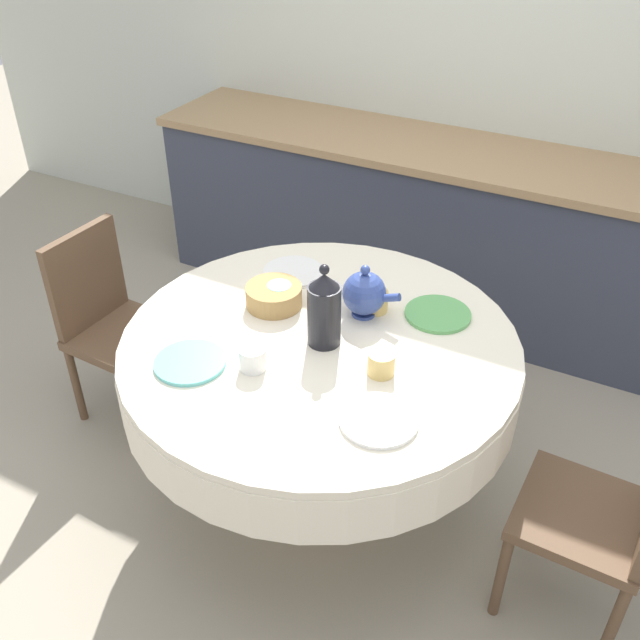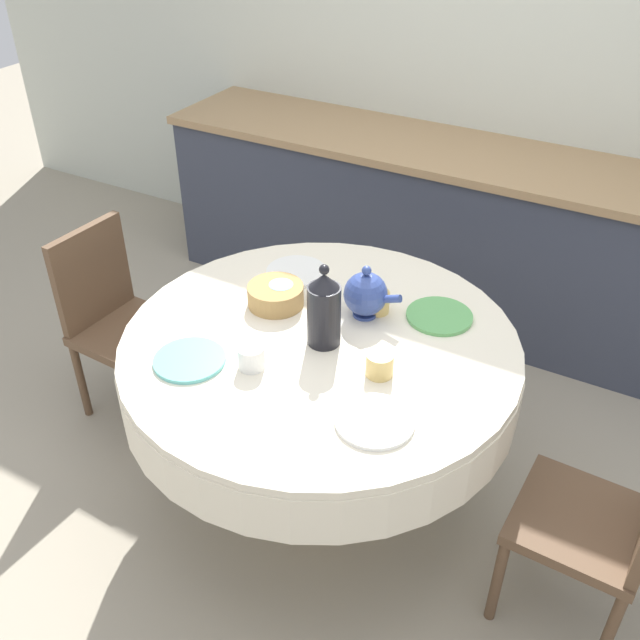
# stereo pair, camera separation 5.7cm
# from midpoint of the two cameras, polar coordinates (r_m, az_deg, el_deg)

# --- Properties ---
(ground_plane) EXTENTS (12.00, 12.00, 0.00)m
(ground_plane) POSITION_cam_midpoint_polar(r_m,az_deg,el_deg) (2.96, 0.57, -13.42)
(ground_plane) COLOR #9E937F
(wall_back) EXTENTS (7.00, 0.05, 2.60)m
(wall_back) POSITION_cam_midpoint_polar(r_m,az_deg,el_deg) (3.80, 15.07, 20.02)
(wall_back) COLOR beige
(wall_back) RESTS_ON ground_plane
(kitchen_counter) EXTENTS (3.24, 0.64, 0.91)m
(kitchen_counter) POSITION_cam_midpoint_polar(r_m,az_deg,el_deg) (3.80, 11.70, 6.66)
(kitchen_counter) COLOR #383D4C
(kitchen_counter) RESTS_ON ground_plane
(dining_table) EXTENTS (1.38, 1.38, 0.76)m
(dining_table) POSITION_cam_midpoint_polar(r_m,az_deg,el_deg) (2.52, 0.65, -3.78)
(dining_table) COLOR tan
(dining_table) RESTS_ON ground_plane
(chair_left) EXTENTS (0.41, 0.41, 0.86)m
(chair_left) POSITION_cam_midpoint_polar(r_m,az_deg,el_deg) (2.42, 22.84, -14.40)
(chair_left) COLOR brown
(chair_left) RESTS_ON ground_plane
(chair_right) EXTENTS (0.42, 0.42, 0.86)m
(chair_right) POSITION_cam_midpoint_polar(r_m,az_deg,el_deg) (3.17, -15.48, 0.38)
(chair_right) COLOR brown
(chair_right) RESTS_ON ground_plane
(plate_near_left) EXTENTS (0.24, 0.24, 0.01)m
(plate_near_left) POSITION_cam_midpoint_polar(r_m,az_deg,el_deg) (2.37, -9.72, -3.18)
(plate_near_left) COLOR #60BCB7
(plate_near_left) RESTS_ON dining_table
(cup_near_left) EXTENTS (0.09, 0.09, 0.08)m
(cup_near_left) POSITION_cam_midpoint_polar(r_m,az_deg,el_deg) (2.31, -4.81, -2.98)
(cup_near_left) COLOR white
(cup_near_left) RESTS_ON dining_table
(plate_near_right) EXTENTS (0.24, 0.24, 0.01)m
(plate_near_right) POSITION_cam_midpoint_polar(r_m,az_deg,el_deg) (2.13, 5.17, -8.07)
(plate_near_right) COLOR white
(plate_near_right) RESTS_ON dining_table
(cup_near_right) EXTENTS (0.09, 0.09, 0.08)m
(cup_near_right) POSITION_cam_midpoint_polar(r_m,az_deg,el_deg) (2.28, 5.51, -3.57)
(cup_near_right) COLOR #DBB766
(cup_near_right) RESTS_ON dining_table
(plate_far_left) EXTENTS (0.24, 0.24, 0.01)m
(plate_far_left) POSITION_cam_midpoint_polar(r_m,az_deg,el_deg) (2.80, -1.32, 3.88)
(plate_far_left) COLOR white
(plate_far_left) RESTS_ON dining_table
(cup_far_left) EXTENTS (0.09, 0.09, 0.08)m
(cup_far_left) POSITION_cam_midpoint_polar(r_m,az_deg,el_deg) (2.61, -2.49, 2.13)
(cup_far_left) COLOR #5BA39E
(cup_far_left) RESTS_ON dining_table
(plate_far_right) EXTENTS (0.24, 0.24, 0.01)m
(plate_far_right) POSITION_cam_midpoint_polar(r_m,az_deg,el_deg) (2.58, 10.15, 0.31)
(plate_far_right) COLOR #5BA85B
(plate_far_right) RESTS_ON dining_table
(cup_far_right) EXTENTS (0.09, 0.09, 0.08)m
(cup_far_right) POSITION_cam_midpoint_polar(r_m,az_deg,el_deg) (2.57, 5.23, 1.45)
(cup_far_right) COLOR #DBB766
(cup_far_right) RESTS_ON dining_table
(coffee_carafe) EXTENTS (0.11, 0.11, 0.30)m
(coffee_carafe) POSITION_cam_midpoint_polar(r_m,az_deg,el_deg) (2.35, 1.01, 0.83)
(coffee_carafe) COLOR black
(coffee_carafe) RESTS_ON dining_table
(teapot) EXTENTS (0.22, 0.16, 0.20)m
(teapot) POSITION_cam_midpoint_polar(r_m,az_deg,el_deg) (2.52, 4.34, 2.07)
(teapot) COLOR #33478E
(teapot) RESTS_ON dining_table
(bread_basket) EXTENTS (0.21, 0.21, 0.08)m
(bread_basket) POSITION_cam_midpoint_polar(r_m,az_deg,el_deg) (2.60, -2.95, 1.99)
(bread_basket) COLOR #AD844C
(bread_basket) RESTS_ON dining_table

